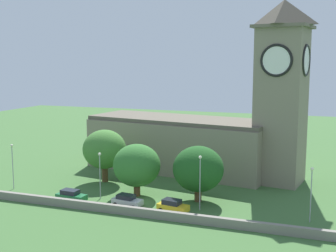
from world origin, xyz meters
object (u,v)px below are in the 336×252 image
(streetlamp_east_mid, at_px, (311,186))
(tree_riverside_west, at_px, (198,169))
(car_yellow, at_px, (173,206))
(streetlamp_central, at_px, (200,174))
(tree_by_tower, at_px, (104,149))
(church, at_px, (206,130))
(car_green, at_px, (71,196))
(streetlamp_west_end, at_px, (12,159))
(tree_churchyard, at_px, (137,165))
(streetlamp_west_mid, at_px, (100,168))
(car_silver, at_px, (127,200))

(streetlamp_east_mid, xyz_separation_m, tree_riverside_west, (-15.62, 3.36, 0.07))
(car_yellow, distance_m, streetlamp_central, 5.60)
(car_yellow, height_order, tree_by_tower, tree_by_tower)
(church, height_order, car_yellow, church)
(streetlamp_central, bearing_deg, streetlamp_east_mid, 1.17)
(streetlamp_central, height_order, streetlamp_east_mid, streetlamp_central)
(church, relative_size, car_green, 8.95)
(streetlamp_west_end, bearing_deg, tree_by_tower, 36.58)
(church, xyz_separation_m, tree_churchyard, (-6.16, -17.16, -3.19))
(car_yellow, distance_m, tree_riverside_west, 7.23)
(streetlamp_west_mid, relative_size, tree_by_tower, 0.78)
(streetlamp_east_mid, height_order, tree_riverside_west, tree_riverside_west)
(car_green, bearing_deg, tree_churchyard, 36.26)
(car_silver, xyz_separation_m, streetlamp_central, (10.02, 1.87, 4.16))
(car_yellow, bearing_deg, car_silver, 177.76)
(car_silver, height_order, streetlamp_west_end, streetlamp_west_end)
(church, relative_size, streetlamp_east_mid, 5.77)
(tree_by_tower, bearing_deg, tree_riverside_west, -15.75)
(car_silver, height_order, streetlamp_west_mid, streetlamp_west_mid)
(tree_riverside_west, xyz_separation_m, tree_churchyard, (-9.38, -0.57, -0.10))
(church, bearing_deg, streetlamp_central, -77.42)
(car_yellow, xyz_separation_m, streetlamp_central, (3.15, 2.14, 4.10))
(streetlamp_west_mid, relative_size, tree_riverside_west, 0.85)
(streetlamp_east_mid, bearing_deg, car_silver, -174.92)
(streetlamp_west_end, bearing_deg, car_green, -12.16)
(car_silver, xyz_separation_m, car_yellow, (6.87, -0.27, 0.06))
(church, relative_size, tree_by_tower, 4.64)
(church, xyz_separation_m, streetlamp_west_mid, (-10.74, -20.17, -3.27))
(church, distance_m, tree_riverside_west, 17.18)
(tree_by_tower, bearing_deg, tree_churchyard, -33.76)
(car_silver, xyz_separation_m, tree_churchyard, (-0.65, 4.95, 3.85))
(car_green, height_order, streetlamp_west_end, streetlamp_west_end)
(car_green, bearing_deg, streetlamp_central, 8.26)
(tree_by_tower, bearing_deg, car_silver, -49.52)
(church, distance_m, car_silver, 23.85)
(car_yellow, distance_m, tree_churchyard, 9.91)
(streetlamp_west_mid, xyz_separation_m, streetlamp_east_mid, (29.58, 0.22, 0.11))
(church, xyz_separation_m, streetlamp_central, (4.52, -20.24, -2.88))
(car_yellow, relative_size, tree_churchyard, 0.56)
(streetlamp_west_mid, bearing_deg, car_silver, -20.37)
(streetlamp_east_mid, height_order, tree_by_tower, tree_by_tower)
(car_silver, bearing_deg, streetlamp_central, 10.59)
(streetlamp_west_mid, relative_size, tree_churchyard, 0.87)
(streetlamp_central, relative_size, streetlamp_east_mid, 1.07)
(streetlamp_west_mid, bearing_deg, streetlamp_central, -0.25)
(car_silver, relative_size, tree_by_tower, 0.51)
(streetlamp_east_mid, relative_size, tree_churchyard, 0.90)
(church, bearing_deg, car_yellow, -86.51)
(car_green, distance_m, streetlamp_central, 19.18)
(car_yellow, relative_size, streetlamp_central, 0.58)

